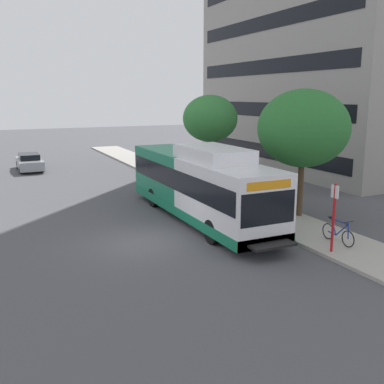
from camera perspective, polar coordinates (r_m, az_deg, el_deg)
name	(u,v)px	position (r m, az deg, el deg)	size (l,w,h in m)	color
ground_plane	(97,201)	(25.75, -12.08, -1.19)	(120.00, 120.00, 0.00)	#4C4C51
sidewalk_curb	(222,196)	(26.36, 3.91, -0.47)	(3.00, 56.00, 0.14)	#A8A399
transit_bus	(199,185)	(21.24, 0.94, 0.95)	(2.58, 12.25, 3.65)	white
bus_stop_sign_pole	(334,213)	(17.21, 17.74, -2.54)	(0.10, 0.36, 2.60)	red
bicycle_parked	(338,233)	(18.56, 18.24, -5.00)	(0.52, 1.76, 1.02)	black
street_tree_near_stop	(303,128)	(21.70, 14.10, 7.92)	(4.30, 4.30, 6.06)	#4C3823
street_tree_mid_block	(210,119)	(29.68, 2.35, 9.38)	(3.61, 3.61, 5.79)	#4C3823
parked_car_far_lane	(30,162)	(37.95, -20.14, 3.63)	(1.80, 4.50, 1.33)	#93999E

